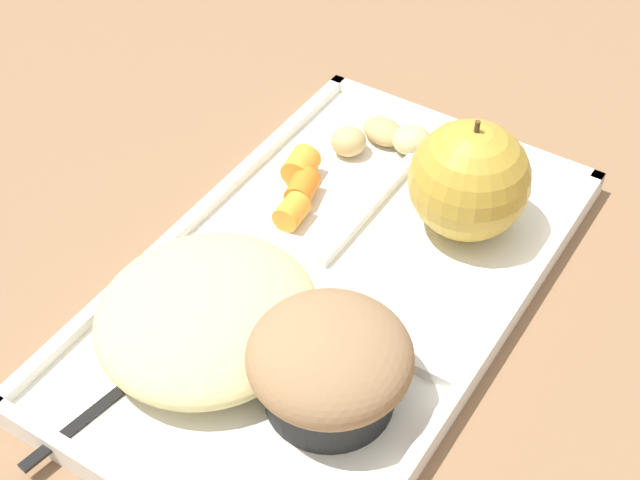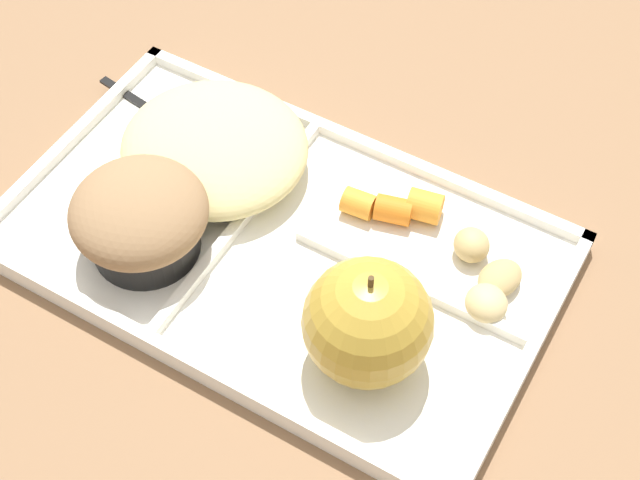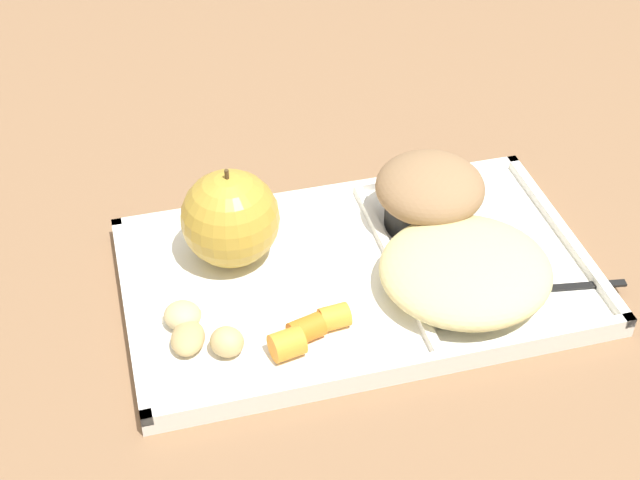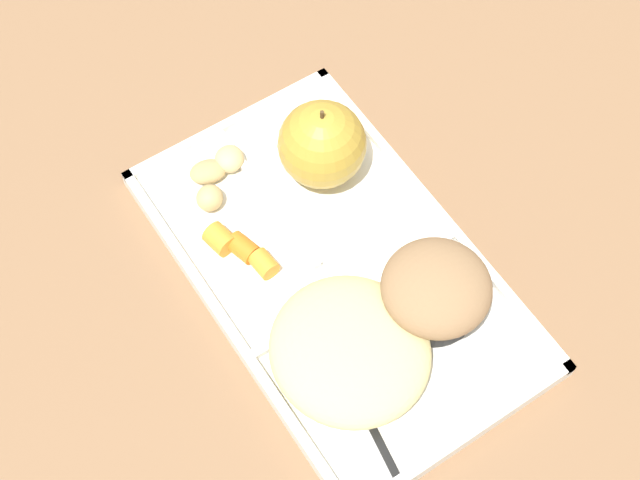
# 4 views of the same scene
# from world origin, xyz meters

# --- Properties ---
(ground) EXTENTS (6.00, 6.00, 0.00)m
(ground) POSITION_xyz_m (0.00, 0.00, 0.00)
(ground) COLOR #846042
(lunch_tray) EXTENTS (0.39, 0.23, 0.02)m
(lunch_tray) POSITION_xyz_m (-0.00, -0.00, 0.01)
(lunch_tray) COLOR white
(lunch_tray) RESTS_ON ground
(green_apple) EXTENTS (0.08, 0.08, 0.09)m
(green_apple) POSITION_xyz_m (-0.10, 0.05, 0.05)
(green_apple) COLOR #B79333
(green_apple) RESTS_ON lunch_tray
(bran_muffin) EXTENTS (0.10, 0.10, 0.06)m
(bran_muffin) POSITION_xyz_m (0.08, 0.05, 0.04)
(bran_muffin) COLOR black
(bran_muffin) RESTS_ON lunch_tray
(carrot_slice_tilted) EXTENTS (0.03, 0.03, 0.02)m
(carrot_slice_tilted) POSITION_xyz_m (-0.08, -0.08, 0.02)
(carrot_slice_tilted) COLOR orange
(carrot_slice_tilted) RESTS_ON lunch_tray
(carrot_slice_large) EXTENTS (0.03, 0.03, 0.02)m
(carrot_slice_large) POSITION_xyz_m (-0.06, -0.06, 0.02)
(carrot_slice_large) COLOR orange
(carrot_slice_large) RESTS_ON lunch_tray
(carrot_slice_small) EXTENTS (0.02, 0.02, 0.02)m
(carrot_slice_small) POSITION_xyz_m (-0.04, -0.05, 0.02)
(carrot_slice_small) COLOR orange
(carrot_slice_small) RESTS_ON lunch_tray
(potato_chunk_corner) EXTENTS (0.04, 0.04, 0.02)m
(potato_chunk_corner) POSITION_xyz_m (-0.12, -0.06, 0.02)
(potato_chunk_corner) COLOR tan
(potato_chunk_corner) RESTS_ON lunch_tray
(potato_chunk_small) EXTENTS (0.04, 0.04, 0.02)m
(potato_chunk_small) POSITION_xyz_m (-0.15, -0.02, 0.02)
(potato_chunk_small) COLOR tan
(potato_chunk_small) RESTS_ON lunch_tray
(potato_chunk_wedge) EXTENTS (0.04, 0.04, 0.02)m
(potato_chunk_wedge) POSITION_xyz_m (-0.15, -0.05, 0.02)
(potato_chunk_wedge) COLOR tan
(potato_chunk_wedge) RESTS_ON lunch_tray
(egg_noodle_pile) EXTENTS (0.14, 0.14, 0.04)m
(egg_noodle_pile) POSITION_xyz_m (0.08, -0.04, 0.03)
(egg_noodle_pile) COLOR #D6C684
(egg_noodle_pile) RESTS_ON lunch_tray
(meatball_front) EXTENTS (0.03, 0.03, 0.03)m
(meatball_front) POSITION_xyz_m (0.05, -0.06, 0.03)
(meatball_front) COLOR #755B4C
(meatball_front) RESTS_ON lunch_tray
(meatball_center) EXTENTS (0.03, 0.03, 0.03)m
(meatball_center) POSITION_xyz_m (0.06, -0.01, 0.03)
(meatball_center) COLOR brown
(meatball_center) RESTS_ON lunch_tray
(meatball_back) EXTENTS (0.04, 0.04, 0.04)m
(meatball_back) POSITION_xyz_m (0.08, -0.03, 0.03)
(meatball_back) COLOR #755B4C
(meatball_back) RESTS_ON lunch_tray
(plastic_fork) EXTENTS (0.15, 0.04, 0.00)m
(plastic_fork) POSITION_xyz_m (0.13, -0.06, 0.01)
(plastic_fork) COLOR black
(plastic_fork) RESTS_ON lunch_tray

